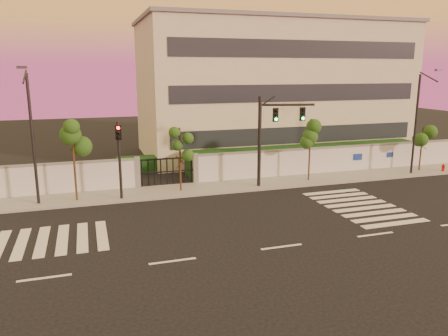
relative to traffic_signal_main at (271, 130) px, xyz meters
The scene contains 15 objects.
ground 11.13m from the traffic_signal_main, 110.41° to the right, with size 120.00×120.00×0.00m, color black.
sidewalk 5.33m from the traffic_signal_main, 168.60° to the left, with size 60.00×3.00×0.15m, color gray.
perimeter_wall 5.05m from the traffic_signal_main, 147.69° to the left, with size 60.00×0.36×2.20m.
hedge_row 6.35m from the traffic_signal_main, 116.41° to the left, with size 41.00×4.25×1.80m.
institutional_building 13.54m from the traffic_signal_main, 66.29° to the left, with size 24.40×12.40×12.25m.
road_markings 8.86m from the traffic_signal_main, 130.95° to the right, with size 57.00×7.62×0.02m.
street_tree_c 12.51m from the traffic_signal_main, behind, with size 1.59×1.26×4.99m.
street_tree_d 6.13m from the traffic_signal_main, behind, with size 1.42×1.13×4.27m.
street_tree_e 3.34m from the traffic_signal_main, ahead, with size 1.42×1.13×4.52m.
street_tree_f 13.17m from the traffic_signal_main, ahead, with size 1.44×1.14×3.52m.
traffic_signal_main is the anchor object (origin of this frame).
traffic_signal_secondary 9.95m from the traffic_signal_main, behind, with size 0.38×0.35×4.87m.
streetlight_west 14.68m from the traffic_signal_main, behind, with size 0.48×1.93×8.04m.
streetlight_east 11.71m from the traffic_signal_main, ahead, with size 0.47×1.90×7.90m.
fire_hydrant 14.97m from the traffic_signal_main, ahead, with size 0.28×0.27×0.72m.
Camera 1 is at (-8.10, -16.83, 7.82)m, focal length 35.00 mm.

